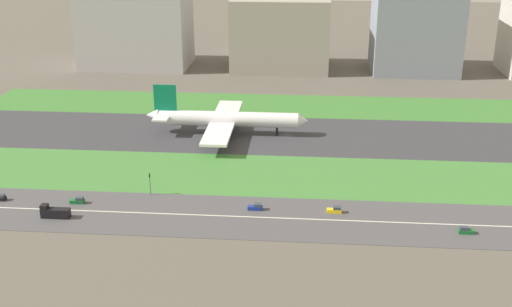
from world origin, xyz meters
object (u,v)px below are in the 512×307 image
(airliner, at_px, (224,119))
(traffic_light, at_px, (150,182))
(terminal_building, at_px, (135,22))
(car_2, at_px, (256,207))
(car_0, at_px, (78,201))
(car_3, at_px, (465,230))
(truck_0, at_px, (55,212))
(fuel_tank_west, at_px, (258,38))
(office_tower, at_px, (416,29))
(hangar_building, at_px, (281,34))
(car_4, at_px, (335,210))

(airliner, distance_m, traffic_light, 62.02)
(terminal_building, bearing_deg, airliner, -60.48)
(car_2, bearing_deg, traffic_light, 166.80)
(car_0, bearing_deg, terminal_building, 98.81)
(car_3, distance_m, terminal_building, 240.30)
(truck_0, bearing_deg, car_3, -180.00)
(airliner, xyz_separation_m, fuel_tank_west, (1.03, 159.00, 1.84))
(truck_0, height_order, car_3, truck_0)
(car_3, xyz_separation_m, terminal_building, (-142.53, 192.00, 23.82))
(car_2, height_order, office_tower, office_tower)
(truck_0, bearing_deg, traffic_light, -143.33)
(hangar_building, relative_size, fuel_tank_west, 2.21)
(traffic_light, xyz_separation_m, office_tower, (106.20, 174.01, 19.15))
(airliner, relative_size, traffic_light, 9.03)
(truck_0, xyz_separation_m, fuel_tank_west, (40.75, 237.00, 6.40))
(terminal_building, bearing_deg, traffic_light, -74.28)
(terminal_building, relative_size, office_tower, 1.27)
(terminal_building, distance_m, fuel_tank_west, 81.25)
(airliner, xyz_separation_m, truck_0, (-39.72, -78.00, -4.56))
(car_2, relative_size, terminal_building, 0.07)
(car_0, height_order, hangar_building, hangar_building)
(car_4, bearing_deg, hangar_building, 97.82)
(car_2, xyz_separation_m, truck_0, (-58.24, -10.00, 0.75))
(car_0, distance_m, terminal_building, 185.71)
(truck_0, height_order, terminal_building, terminal_building)
(traffic_light, xyz_separation_m, terminal_building, (-48.98, 174.01, 20.45))
(airliner, relative_size, car_2, 14.77)
(airliner, height_order, truck_0, airliner)
(car_4, xyz_separation_m, car_3, (35.87, -10.00, 0.00))
(car_2, bearing_deg, car_4, 0.00)
(traffic_light, bearing_deg, hangar_building, 79.36)
(airliner, xyz_separation_m, car_0, (-36.32, -68.00, -5.31))
(car_2, xyz_separation_m, fuel_tank_west, (-17.49, 227.00, 7.15))
(car_4, bearing_deg, truck_0, -173.03)
(truck_0, bearing_deg, car_2, -170.26)
(airliner, height_order, terminal_building, terminal_building)
(office_tower, distance_m, fuel_tank_west, 101.45)
(car_0, distance_m, hangar_building, 190.61)
(airliner, xyz_separation_m, terminal_building, (-64.54, 114.00, 18.51))
(car_2, bearing_deg, truck_0, -170.26)
(truck_0, distance_m, hangar_building, 201.05)
(car_2, height_order, traffic_light, traffic_light)
(car_4, relative_size, terminal_building, 0.07)
(traffic_light, bearing_deg, car_3, -10.89)
(car_2, relative_size, office_tower, 0.09)
(airliner, height_order, car_4, airliner)
(car_2, bearing_deg, office_tower, 68.38)
(airliner, bearing_deg, hangar_building, 81.46)
(traffic_light, bearing_deg, airliner, 75.47)
(car_3, xyz_separation_m, fuel_tank_west, (-76.96, 237.00, 7.15))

